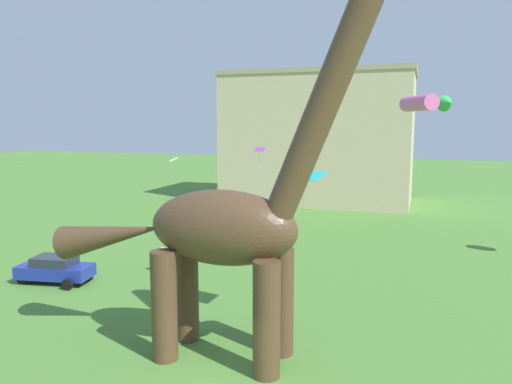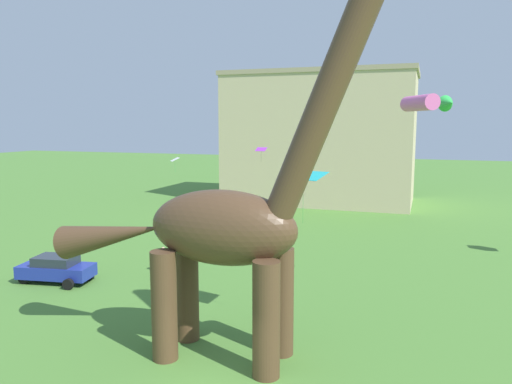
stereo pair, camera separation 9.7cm
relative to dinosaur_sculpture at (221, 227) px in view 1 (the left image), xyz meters
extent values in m
cylinder|color=#513823|center=(2.14, 0.96, -3.03)|extent=(1.00, 1.00, 4.32)
cylinder|color=#513823|center=(2.14, -0.96, -3.03)|extent=(1.00, 1.00, 4.32)
cylinder|color=#513823|center=(-2.00, 0.96, -3.03)|extent=(1.00, 1.00, 4.32)
cylinder|color=#513823|center=(-2.00, -0.96, -3.03)|extent=(1.00, 1.00, 4.32)
ellipsoid|color=#513823|center=(0.07, 0.00, 0.00)|extent=(5.92, 2.55, 2.91)
cylinder|color=#513823|center=(3.91, 0.00, 4.66)|extent=(4.25, 1.09, 8.43)
cone|color=#513823|center=(-4.89, 0.00, -0.67)|extent=(5.20, 1.46, 2.47)
cube|color=navy|center=(-12.67, 5.31, -4.53)|extent=(4.43, 2.44, 0.72)
cube|color=#232B35|center=(-12.67, 5.31, -3.91)|extent=(2.49, 1.91, 0.52)
cylinder|color=black|center=(-11.12, 6.20, -4.89)|extent=(0.65, 0.32, 0.62)
cylinder|color=black|center=(-11.12, 4.42, -4.89)|extent=(0.65, 0.32, 0.62)
cylinder|color=black|center=(-14.23, 6.20, -4.89)|extent=(0.65, 0.32, 0.62)
cylinder|color=black|center=(-14.23, 4.42, -4.89)|extent=(0.65, 0.32, 0.62)
cylinder|color=#6B6056|center=(-7.79, 8.91, -4.79)|extent=(0.13, 0.13, 0.81)
cylinder|color=#6B6056|center=(-7.60, 8.91, -4.79)|extent=(0.13, 0.13, 0.81)
cube|color=black|center=(-7.70, 8.91, -4.10)|extent=(0.44, 0.27, 0.57)
sphere|color=tan|center=(-7.70, 8.91, -3.69)|extent=(0.25, 0.25, 0.25)
cylinder|color=black|center=(-7.95, 8.91, -4.08)|extent=(0.11, 0.11, 0.54)
cylinder|color=black|center=(-7.44, 8.91, -4.08)|extent=(0.11, 0.11, 0.54)
cylinder|color=pink|center=(6.88, 8.08, 4.90)|extent=(1.87, 2.75, 0.76)
cone|color=green|center=(8.21, 8.74, 4.90)|extent=(1.01, 0.96, 0.79)
cube|color=white|center=(-11.18, 17.10, 1.17)|extent=(1.03, 1.07, 0.29)
cylinder|color=green|center=(-11.18, 17.10, 0.60)|extent=(0.01, 0.01, 0.88)
cube|color=purple|center=(-5.62, 21.65, 1.82)|extent=(0.92, 0.67, 0.30)
cylinder|color=black|center=(-5.62, 21.65, 1.25)|extent=(0.01, 0.01, 0.88)
cube|color=#19B2B7|center=(2.44, 3.18, 1.77)|extent=(2.04, 1.70, 0.26)
cylinder|color=green|center=(2.44, 3.18, 0.61)|extent=(0.01, 0.01, 1.79)
cube|color=#CCB78E|center=(-4.46, 40.37, 2.03)|extent=(20.95, 12.01, 14.45)
cube|color=tan|center=(-4.46, 40.37, 9.50)|extent=(21.37, 12.25, 0.50)
camera|label=1|loc=(7.21, -17.02, 3.94)|focal=34.56mm
camera|label=2|loc=(7.30, -16.99, 3.94)|focal=34.56mm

